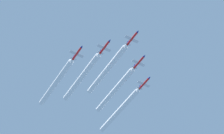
{
  "coord_description": "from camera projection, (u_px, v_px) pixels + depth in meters",
  "views": [
    {
      "loc": [
        80.25,
        119.03,
        2.76
      ],
      "look_at": [
        -0.0,
        -14.07,
        175.37
      ],
      "focal_mm": 68.61,
      "sensor_mm": 36.0,
      "label": 1
    }
  ],
  "objects": [
    {
      "name": "smoke_trail_outer_right",
      "position": [
        56.0,
        82.0,
        238.37
      ],
      "size": [
        2.96,
        39.4,
        2.96
      ],
      "color": "white"
    },
    {
      "name": "jet_lead",
      "position": [
        133.0,
        38.0,
        221.11
      ],
      "size": [
        7.87,
        11.47,
        2.76
      ],
      "color": "red"
    },
    {
      "name": "jet_left_wingman",
      "position": [
        139.0,
        62.0,
        230.56
      ],
      "size": [
        7.87,
        11.47,
        2.76
      ],
      "color": "red"
    },
    {
      "name": "smoke_trail_right_wingman",
      "position": [
        82.0,
        77.0,
        237.29
      ],
      "size": [
        2.96,
        39.87,
        2.96
      ],
      "color": "white"
    },
    {
      "name": "smoke_trail_left_wingman",
      "position": [
        115.0,
        90.0,
        244.88
      ],
      "size": [
        2.96,
        39.53,
        2.96
      ],
      "color": "white"
    },
    {
      "name": "jet_outer_left",
      "position": [
        144.0,
        83.0,
        238.92
      ],
      "size": [
        7.87,
        11.47,
        2.76
      ],
      "color": "red"
    },
    {
      "name": "smoke_trail_lead",
      "position": [
        107.0,
        69.0,
        235.75
      ],
      "size": [
        2.96,
        40.65,
        2.96
      ],
      "color": "white"
    },
    {
      "name": "jet_right_wingman",
      "position": [
        105.0,
        47.0,
        222.87
      ],
      "size": [
        7.87,
        11.47,
        2.76
      ],
      "color": "red"
    },
    {
      "name": "jet_outer_right",
      "position": [
        77.0,
        53.0,
        224.08
      ],
      "size": [
        7.87,
        11.47,
        2.76
      ],
      "color": "red"
    },
    {
      "name": "smoke_trail_outer_left",
      "position": [
        120.0,
        110.0,
        253.94
      ],
      "size": [
        2.96,
        41.97,
        2.96
      ],
      "color": "white"
    }
  ]
}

